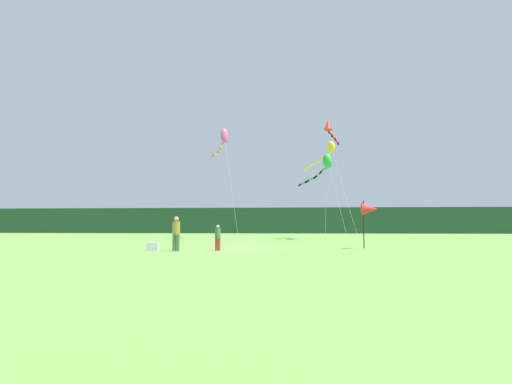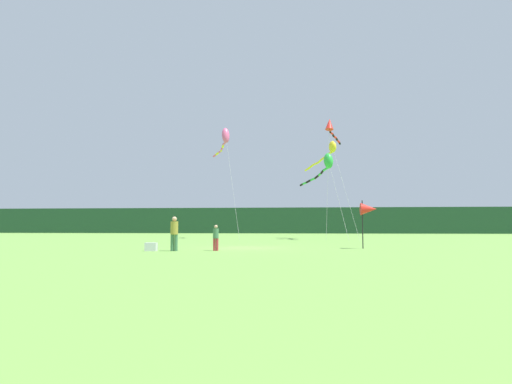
{
  "view_description": "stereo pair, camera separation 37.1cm",
  "coord_description": "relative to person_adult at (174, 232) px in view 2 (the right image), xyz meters",
  "views": [
    {
      "loc": [
        2.74,
        -25.25,
        1.33
      ],
      "look_at": [
        0.0,
        6.0,
        3.73
      ],
      "focal_mm": 30.36,
      "sensor_mm": 36.0,
      "label": 1
    },
    {
      "loc": [
        3.11,
        -25.21,
        1.33
      ],
      "look_at": [
        0.0,
        6.0,
        3.73
      ],
      "focal_mm": 30.36,
      "sensor_mm": 36.0,
      "label": 2
    }
  ],
  "objects": [
    {
      "name": "ground_plane",
      "position": [
        3.29,
        3.4,
        -0.99
      ],
      "size": [
        120.0,
        120.0,
        0.0
      ],
      "primitive_type": "plane",
      "color": "#6B9E42"
    },
    {
      "name": "distant_treeline",
      "position": [
        3.29,
        48.4,
        1.07
      ],
      "size": [
        108.0,
        2.15,
        4.12
      ],
      "primitive_type": "cube",
      "color": "#1E4228",
      "rests_on": "ground"
    },
    {
      "name": "person_adult",
      "position": [
        0.0,
        0.0,
        0.0
      ],
      "size": [
        0.39,
        0.39,
        1.77
      ],
      "color": "#3F724C",
      "rests_on": "ground"
    },
    {
      "name": "person_child",
      "position": [
        2.09,
        0.44,
        -0.24
      ],
      "size": [
        0.29,
        0.29,
        1.34
      ],
      "color": "#B23338",
      "rests_on": "ground"
    },
    {
      "name": "cooler_box",
      "position": [
        -1.17,
        -0.13,
        -0.77
      ],
      "size": [
        0.59,
        0.32,
        0.43
      ],
      "primitive_type": "cube",
      "color": "silver",
      "rests_on": "ground"
    },
    {
      "name": "banner_flag_pole",
      "position": [
        10.34,
        3.3,
        1.23
      ],
      "size": [
        0.9,
        0.7,
        2.73
      ],
      "color": "black",
      "rests_on": "ground"
    },
    {
      "name": "kite_red",
      "position": [
        9.41,
        18.86,
        9.58
      ],
      "size": [
        1.94,
        5.25,
        11.33
      ],
      "color": "#B2B2B2",
      "rests_on": "ground"
    },
    {
      "name": "kite_green",
      "position": [
        8.86,
        17.5,
        5.87
      ],
      "size": [
        3.98,
        7.88,
        7.91
      ],
      "color": "#B2B2B2",
      "rests_on": "ground"
    },
    {
      "name": "kite_yellow",
      "position": [
        9.37,
        20.67,
        7.61
      ],
      "size": [
        4.52,
        9.53,
        9.57
      ],
      "color": "#B2B2B2",
      "rests_on": "ground"
    },
    {
      "name": "kite_rainbow",
      "position": [
        -0.96,
        20.5,
        9.06
      ],
      "size": [
        3.92,
        7.06,
        11.12
      ],
      "color": "#B2B2B2",
      "rests_on": "ground"
    }
  ]
}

